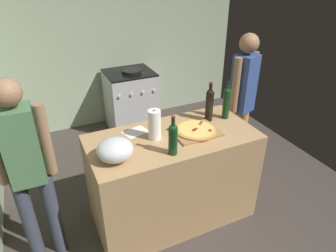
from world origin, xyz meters
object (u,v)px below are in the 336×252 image
pizza (196,130)px  wine_bottle_dark (227,102)px  wine_bottle_amber (209,104)px  person_in_red (242,99)px  person_in_stripes (27,166)px  wine_bottle_clear (173,138)px  stove (131,100)px  mixing_bowl (115,150)px  paper_towel_roll (154,125)px

pizza → wine_bottle_dark: size_ratio=0.97×
wine_bottle_amber → wine_bottle_dark: (0.17, -0.03, -0.00)m
wine_bottle_amber → person_in_red: size_ratio=0.23×
wine_bottle_dark → person_in_red: 0.47m
wine_bottle_amber → person_in_stripes: person_in_stripes is taller
pizza → wine_bottle_clear: (-0.32, -0.21, 0.12)m
person_in_stripes → person_in_red: bearing=7.6°
wine_bottle_clear → stove: bearing=80.6°
mixing_bowl → stove: bearing=68.8°
mixing_bowl → paper_towel_roll: paper_towel_roll is taller
person_in_red → paper_towel_roll: bearing=-165.5°
mixing_bowl → wine_bottle_clear: wine_bottle_clear is taller
stove → person_in_red: person_in_red is taller
pizza → stove: bearing=89.1°
wine_bottle_clear → person_in_stripes: (-1.05, 0.28, -0.13)m
wine_bottle_amber → wine_bottle_dark: size_ratio=1.04×
wine_bottle_clear → pizza: bearing=32.5°
wine_bottle_dark → person_in_stripes: person_in_stripes is taller
mixing_bowl → person_in_stripes: 0.65m
pizza → wine_bottle_clear: size_ratio=1.08×
paper_towel_roll → wine_bottle_amber: bearing=8.5°
wine_bottle_amber → wine_bottle_clear: bearing=-146.6°
paper_towel_roll → wine_bottle_dark: wine_bottle_dark is taller
wine_bottle_amber → stove: (-0.20, 1.77, -0.64)m
person_in_red → wine_bottle_clear: bearing=-152.6°
wine_bottle_dark → wine_bottle_clear: wine_bottle_dark is taller
wine_bottle_amber → mixing_bowl: bearing=-165.7°
mixing_bowl → wine_bottle_dark: wine_bottle_dark is taller
paper_towel_roll → person_in_stripes: bearing=179.5°
wine_bottle_clear → person_in_red: 1.25m
mixing_bowl → wine_bottle_clear: 0.45m
paper_towel_roll → pizza: bearing=-11.0°
pizza → wine_bottle_amber: (0.23, 0.16, 0.14)m
mixing_bowl → person_in_red: bearing=16.6°
pizza → person_in_stripes: person_in_stripes is taller
wine_bottle_clear → person_in_stripes: bearing=164.9°
wine_bottle_dark → wine_bottle_clear: bearing=-155.1°
pizza → person_in_stripes: bearing=176.7°
wine_bottle_dark → stove: wine_bottle_dark is taller
mixing_bowl → person_in_red: size_ratio=0.17×
stove → pizza: bearing=-90.9°
pizza → wine_bottle_amber: size_ratio=0.93×
wine_bottle_dark → mixing_bowl: bearing=-169.1°
wine_bottle_amber → pizza: bearing=-145.4°
stove → person_in_red: (0.75, -1.56, 0.50)m
mixing_bowl → wine_bottle_dark: bearing=10.9°
person_in_red → mixing_bowl: bearing=-163.4°
wine_bottle_amber → person_in_stripes: size_ratio=0.24×
pizza → wine_bottle_dark: 0.44m
pizza → mixing_bowl: (-0.75, -0.09, 0.06)m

